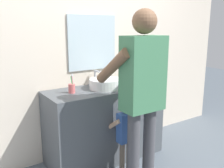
{
  "coord_description": "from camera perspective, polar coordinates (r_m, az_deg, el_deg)",
  "views": [
    {
      "loc": [
        -1.47,
        -2.06,
        1.53
      ],
      "look_at": [
        0.0,
        0.15,
        0.93
      ],
      "focal_mm": 40.37,
      "sensor_mm": 36.0,
      "label": 1
    }
  ],
  "objects": [
    {
      "name": "toothbrush_cup",
      "position": [
        2.67,
        -9.09,
        -0.88
      ],
      "size": [
        0.07,
        0.07,
        0.21
      ],
      "color": "#D86666",
      "rests_on": "vanity_cabinet"
    },
    {
      "name": "child_toddler",
      "position": [
        2.66,
        3.06,
        -10.7
      ],
      "size": [
        0.24,
        0.24,
        0.78
      ],
      "color": "#6B5B4C",
      "rests_on": "ground"
    },
    {
      "name": "soap_bottle",
      "position": [
        3.07,
        3.32,
        1.28
      ],
      "size": [
        0.06,
        0.06,
        0.17
      ],
      "color": "gold",
      "rests_on": "vanity_cabinet"
    },
    {
      "name": "back_wall",
      "position": [
        3.06,
        -4.95,
        9.41
      ],
      "size": [
        4.4,
        0.1,
        2.7
      ],
      "color": "beige",
      "rests_on": "ground"
    },
    {
      "name": "adult_parent",
      "position": [
        2.32,
        6.79,
        -0.17
      ],
      "size": [
        0.52,
        0.55,
        1.69
      ],
      "color": "#47474C",
      "rests_on": "ground"
    },
    {
      "name": "faucet",
      "position": [
        3.01,
        -3.7,
        1.32
      ],
      "size": [
        0.18,
        0.14,
        0.18
      ],
      "color": "#B7BABF",
      "rests_on": "vanity_cabinet"
    },
    {
      "name": "ground_plane",
      "position": [
        2.95,
        1.7,
        -18.38
      ],
      "size": [
        14.0,
        14.0,
        0.0
      ],
      "primitive_type": "plane",
      "color": "slate"
    },
    {
      "name": "vanity_cabinet",
      "position": [
        2.99,
        -1.61,
        -8.89
      ],
      "size": [
        1.35,
        0.54,
        0.85
      ],
      "primitive_type": "cube",
      "color": "#4C5156",
      "rests_on": "ground"
    },
    {
      "name": "sink_basin",
      "position": [
        2.83,
        -1.46,
        0.1
      ],
      "size": [
        0.36,
        0.36,
        0.11
      ],
      "color": "white",
      "rests_on": "vanity_cabinet"
    }
  ]
}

